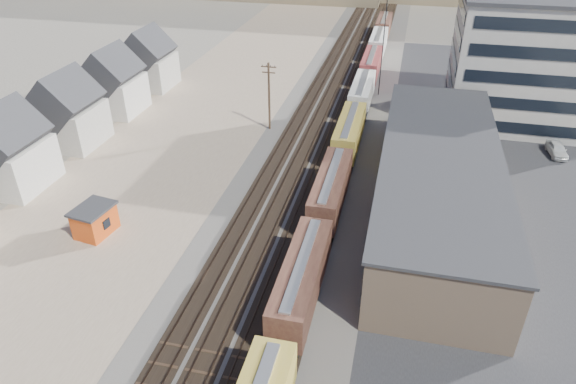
% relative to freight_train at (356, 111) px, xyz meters
% --- Properties ---
extents(ground, '(300.00, 300.00, 0.00)m').
position_rel_freight_train_xyz_m(ground, '(-3.80, -45.02, -2.79)').
color(ground, '#6B6356').
rests_on(ground, ground).
extents(ballast_bed, '(18.00, 200.00, 0.06)m').
position_rel_freight_train_xyz_m(ballast_bed, '(-3.80, 4.98, -2.76)').
color(ballast_bed, '#4C4742').
rests_on(ballast_bed, ground).
extents(dirt_yard, '(24.00, 180.00, 0.03)m').
position_rel_freight_train_xyz_m(dirt_yard, '(-23.80, -5.02, -2.78)').
color(dirt_yard, '#87715D').
rests_on(dirt_yard, ground).
extents(asphalt_lot, '(26.00, 120.00, 0.04)m').
position_rel_freight_train_xyz_m(asphalt_lot, '(18.20, -10.02, -2.77)').
color(asphalt_lot, '#232326').
rests_on(asphalt_lot, ground).
extents(rail_tracks, '(11.40, 200.00, 0.24)m').
position_rel_freight_train_xyz_m(rail_tracks, '(-4.35, 4.98, -2.68)').
color(rail_tracks, black).
rests_on(rail_tracks, ground).
extents(freight_train, '(3.00, 119.74, 4.46)m').
position_rel_freight_train_xyz_m(freight_train, '(0.00, 0.00, 0.00)').
color(freight_train, black).
rests_on(freight_train, ground).
extents(warehouse, '(12.40, 40.40, 7.25)m').
position_rel_freight_train_xyz_m(warehouse, '(11.18, -20.02, 0.86)').
color(warehouse, tan).
rests_on(warehouse, ground).
extents(office_tower, '(22.60, 18.60, 18.45)m').
position_rel_freight_train_xyz_m(office_tower, '(24.15, 9.93, 6.47)').
color(office_tower, '#9E998E').
rests_on(office_tower, ground).
extents(utility_pole_north, '(2.20, 0.32, 10.00)m').
position_rel_freight_train_xyz_m(utility_pole_north, '(-12.30, -3.02, 2.50)').
color(utility_pole_north, '#382619').
rests_on(utility_pole_north, ground).
extents(radio_mast, '(1.20, 0.16, 18.00)m').
position_rel_freight_train_xyz_m(radio_mast, '(2.20, 14.98, 6.33)').
color(radio_mast, black).
rests_on(radio_mast, ground).
extents(townhouse_row, '(8.15, 68.16, 10.47)m').
position_rel_freight_train_xyz_m(townhouse_row, '(-37.80, -20.02, 1.54)').
color(townhouse_row, '#B7B2A8').
rests_on(townhouse_row, ground).
extents(maintenance_shed, '(3.92, 4.74, 3.15)m').
position_rel_freight_train_xyz_m(maintenance_shed, '(-22.95, -32.68, -1.18)').
color(maintenance_shed, '#C44512').
rests_on(maintenance_shed, ground).
extents(parked_car_blue, '(5.78, 4.73, 1.47)m').
position_rel_freight_train_xyz_m(parked_car_blue, '(21.98, 4.93, -2.06)').
color(parked_car_blue, navy).
rests_on(parked_car_blue, ground).
extents(parked_car_far, '(2.43, 5.08, 1.67)m').
position_rel_freight_train_xyz_m(parked_car_far, '(27.33, -2.35, -1.96)').
color(parked_car_far, silver).
rests_on(parked_car_far, ground).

